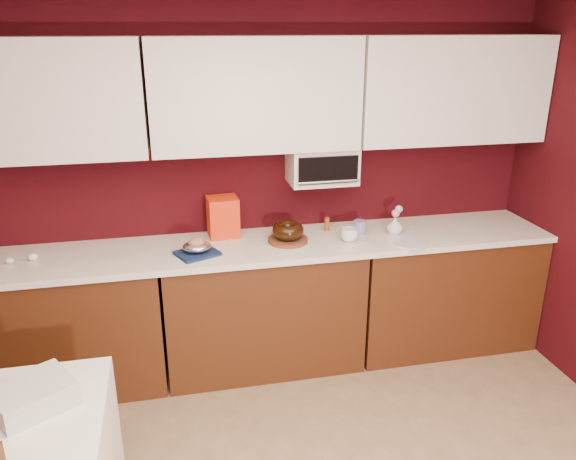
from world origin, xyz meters
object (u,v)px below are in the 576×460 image
(toaster_oven, at_px, (322,164))
(newspaper_stack, at_px, (33,395))
(blue_jar, at_px, (360,227))
(coffee_mug, at_px, (349,234))
(bundt_cake, at_px, (288,231))
(flower_vase, at_px, (395,225))
(pandoro_box, at_px, (223,217))
(foil_ham_nest, at_px, (197,247))

(toaster_oven, relative_size, newspaper_stack, 1.47)
(toaster_oven, bearing_deg, blue_jar, -27.68)
(coffee_mug, bearing_deg, bundt_cake, 169.16)
(toaster_oven, relative_size, flower_vase, 3.42)
(pandoro_box, bearing_deg, toaster_oven, -7.05)
(flower_vase, relative_size, newspaper_stack, 0.43)
(coffee_mug, xyz_separation_m, blue_jar, (0.11, 0.12, -0.01))
(blue_jar, bearing_deg, pandoro_box, 169.76)
(toaster_oven, distance_m, bundt_cake, 0.51)
(toaster_oven, height_order, coffee_mug, toaster_oven)
(foil_ham_nest, height_order, flower_vase, flower_vase)
(toaster_oven, distance_m, blue_jar, 0.51)
(toaster_oven, relative_size, foil_ham_nest, 2.51)
(pandoro_box, distance_m, newspaper_stack, 1.77)
(foil_ham_nest, relative_size, flower_vase, 1.36)
(bundt_cake, xyz_separation_m, newspaper_stack, (-1.37, -1.26, -0.18))
(pandoro_box, distance_m, blue_jar, 0.94)
(foil_ham_nest, height_order, coffee_mug, coffee_mug)
(toaster_oven, height_order, bundt_cake, toaster_oven)
(blue_jar, bearing_deg, coffee_mug, -133.50)
(bundt_cake, bearing_deg, flower_vase, -0.07)
(toaster_oven, distance_m, newspaper_stack, 2.25)
(toaster_oven, distance_m, pandoro_box, 0.76)
(bundt_cake, bearing_deg, blue_jar, 4.57)
(pandoro_box, relative_size, newspaper_stack, 0.89)
(bundt_cake, bearing_deg, pandoro_box, 152.95)
(blue_jar, xyz_separation_m, newspaper_stack, (-1.88, -1.30, -0.14))
(bundt_cake, distance_m, pandoro_box, 0.46)
(pandoro_box, bearing_deg, flower_vase, -13.98)
(bundt_cake, xyz_separation_m, coffee_mug, (0.40, -0.08, -0.02))
(blue_jar, height_order, newspaper_stack, blue_jar)
(bundt_cake, relative_size, foil_ham_nest, 1.17)
(bundt_cake, bearing_deg, coffee_mug, -10.84)
(pandoro_box, height_order, flower_vase, pandoro_box)
(coffee_mug, relative_size, flower_vase, 0.84)
(blue_jar, xyz_separation_m, flower_vase, (0.24, -0.04, 0.02))
(toaster_oven, relative_size, coffee_mug, 4.08)
(blue_jar, relative_size, flower_vase, 0.75)
(toaster_oven, xyz_separation_m, foil_ham_nest, (-0.88, -0.26, -0.42))
(toaster_oven, xyz_separation_m, newspaper_stack, (-1.64, -1.43, -0.57))
(bundt_cake, distance_m, coffee_mug, 0.41)
(coffee_mug, height_order, blue_jar, coffee_mug)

